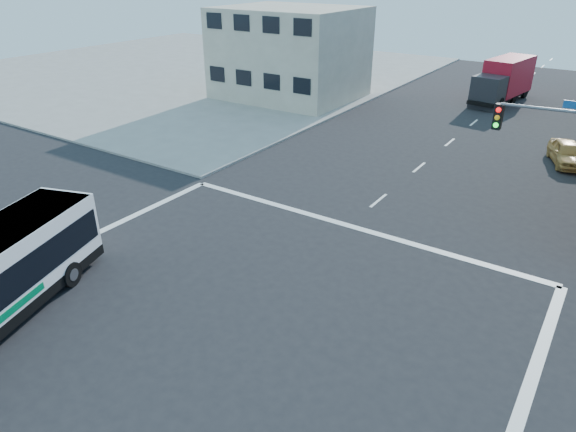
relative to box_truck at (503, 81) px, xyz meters
The scene contains 5 objects.
ground 39.35m from the box_truck, 89.98° to the right, with size 120.00×120.00×0.00m, color black.
sidewalk_nw 35.29m from the box_truck, behind, with size 50.00×50.00×0.15m, color gray.
building_west 19.51m from the box_truck, 151.27° to the right, with size 12.06×10.06×8.00m.
box_truck is the anchor object (origin of this frame).
parked_car 16.41m from the box_truck, 62.78° to the right, with size 1.72×4.28×1.46m, color #C59345.
Camera 1 is at (9.87, -10.54, 11.47)m, focal length 32.00 mm.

